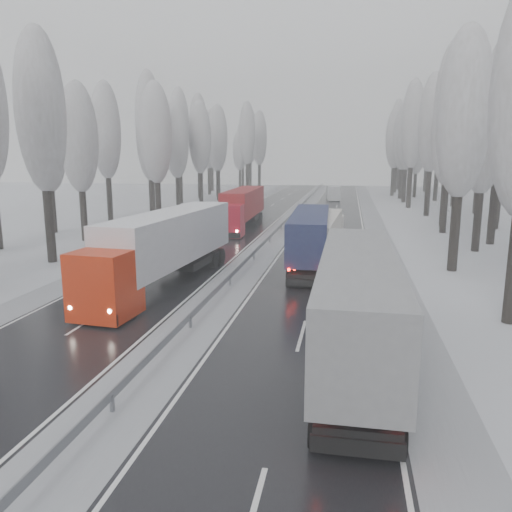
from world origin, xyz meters
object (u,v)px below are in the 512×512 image
(truck_grey_tarp, at_px, (357,295))
(truck_red_white, at_px, (164,244))
(truck_blue_box, at_px, (310,234))
(truck_cream_box, at_px, (322,235))
(box_truck_distant, at_px, (333,193))
(truck_red_red, at_px, (242,206))

(truck_grey_tarp, xyz_separation_m, truck_red_white, (-11.54, 9.06, 0.09))
(truck_blue_box, xyz_separation_m, truck_cream_box, (0.82, 0.59, -0.19))
(truck_blue_box, bearing_deg, box_truck_distant, 88.20)
(truck_red_red, bearing_deg, truck_cream_box, -61.71)
(truck_grey_tarp, relative_size, truck_blue_box, 1.08)
(truck_blue_box, distance_m, box_truck_distant, 56.09)
(box_truck_distant, bearing_deg, truck_red_white, -102.41)
(truck_grey_tarp, bearing_deg, box_truck_distant, 92.61)
(box_truck_distant, xyz_separation_m, truck_red_red, (-8.82, -38.44, 1.16))
(truck_red_white, relative_size, truck_red_red, 1.06)
(truck_red_red, bearing_deg, box_truck_distant, 75.48)
(truck_blue_box, distance_m, truck_cream_box, 1.03)
(truck_grey_tarp, relative_size, truck_red_white, 0.96)
(box_truck_distant, relative_size, truck_red_red, 0.43)
(truck_cream_box, relative_size, truck_red_white, 0.81)
(truck_grey_tarp, distance_m, truck_cream_box, 17.79)
(truck_grey_tarp, bearing_deg, truck_blue_box, 100.51)
(truck_blue_box, xyz_separation_m, box_truck_distant, (-0.17, 56.08, -0.99))
(truck_cream_box, xyz_separation_m, truck_red_red, (-9.80, 17.05, 0.36))
(box_truck_distant, bearing_deg, truck_cream_box, -94.08)
(truck_blue_box, height_order, truck_cream_box, truck_blue_box)
(box_truck_distant, height_order, truck_red_white, truck_red_white)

